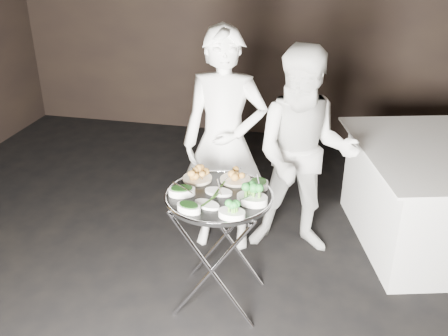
% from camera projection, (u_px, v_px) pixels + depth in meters
% --- Properties ---
extents(floor, '(6.00, 7.00, 0.05)m').
position_uv_depth(floor, '(179.00, 330.00, 3.26)').
color(floor, black).
rests_on(floor, ground).
extents(wall_back, '(6.00, 0.05, 3.00)m').
position_uv_depth(wall_back, '(264.00, 9.00, 5.69)').
color(wall_back, black).
rests_on(wall_back, floor).
extents(tray_stand, '(0.56, 0.47, 0.82)m').
position_uv_depth(tray_stand, '(219.00, 244.00, 3.29)').
color(tray_stand, silver).
rests_on(tray_stand, floor).
extents(serving_tray, '(0.69, 0.69, 0.04)m').
position_uv_depth(serving_tray, '(219.00, 196.00, 3.13)').
color(serving_tray, black).
rests_on(serving_tray, tray_stand).
extents(potato_plate_a, '(0.20, 0.20, 0.07)m').
position_uv_depth(potato_plate_a, '(197.00, 175.00, 3.30)').
color(potato_plate_a, beige).
rests_on(potato_plate_a, serving_tray).
extents(potato_plate_b, '(0.20, 0.20, 0.07)m').
position_uv_depth(potato_plate_b, '(235.00, 176.00, 3.29)').
color(potato_plate_b, beige).
rests_on(potato_plate_b, serving_tray).
extents(greens_bowl, '(0.12, 0.12, 0.07)m').
position_uv_depth(greens_bowl, '(259.00, 183.00, 3.20)').
color(greens_bowl, white).
rests_on(greens_bowl, serving_tray).
extents(asparagus_plate_a, '(0.19, 0.12, 0.04)m').
position_uv_depth(asparagus_plate_a, '(219.00, 191.00, 3.14)').
color(asparagus_plate_a, white).
rests_on(asparagus_plate_a, serving_tray).
extents(asparagus_plate_b, '(0.19, 0.15, 0.03)m').
position_uv_depth(asparagus_plate_b, '(207.00, 204.00, 3.00)').
color(asparagus_plate_b, white).
rests_on(asparagus_plate_b, serving_tray).
extents(spinach_bowl_a, '(0.19, 0.15, 0.07)m').
position_uv_depth(spinach_bowl_a, '(182.00, 190.00, 3.12)').
color(spinach_bowl_a, white).
rests_on(spinach_bowl_a, serving_tray).
extents(spinach_bowl_b, '(0.18, 0.14, 0.06)m').
position_uv_depth(spinach_bowl_b, '(189.00, 207.00, 2.94)').
color(spinach_bowl_b, white).
rests_on(spinach_bowl_b, serving_tray).
extents(broccoli_bowl_a, '(0.22, 0.17, 0.08)m').
position_uv_depth(broccoli_bowl_a, '(252.00, 198.00, 3.02)').
color(broccoli_bowl_a, white).
rests_on(broccoli_bowl_a, serving_tray).
extents(broccoli_bowl_b, '(0.17, 0.13, 0.07)m').
position_uv_depth(broccoli_bowl_b, '(232.00, 212.00, 2.88)').
color(broccoli_bowl_b, white).
rests_on(broccoli_bowl_b, serving_tray).
extents(serving_utensils, '(0.59, 0.44, 0.01)m').
position_uv_depth(serving_utensils, '(224.00, 183.00, 3.16)').
color(serving_utensils, silver).
rests_on(serving_utensils, serving_tray).
extents(waiter_left, '(0.66, 0.46, 1.75)m').
position_uv_depth(waiter_left, '(224.00, 143.00, 3.77)').
color(waiter_left, white).
rests_on(waiter_left, floor).
extents(waiter_right, '(0.84, 0.68, 1.64)m').
position_uv_depth(waiter_right, '(304.00, 155.00, 3.71)').
color(waiter_right, white).
rests_on(waiter_right, floor).
extents(dining_table, '(1.46, 1.46, 0.83)m').
position_uv_depth(dining_table, '(447.00, 196.00, 3.96)').
color(dining_table, white).
rests_on(dining_table, floor).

